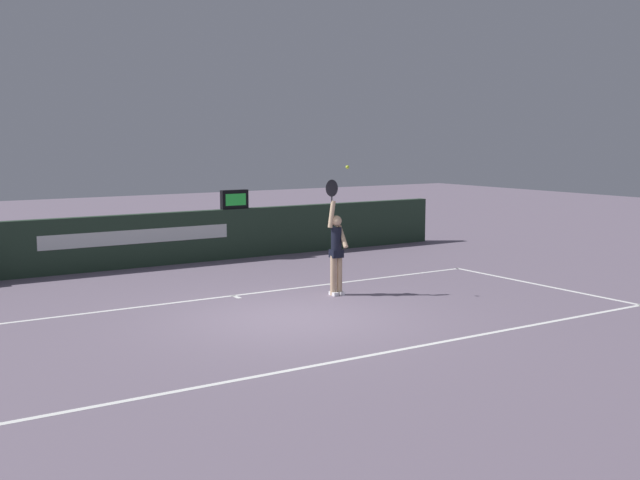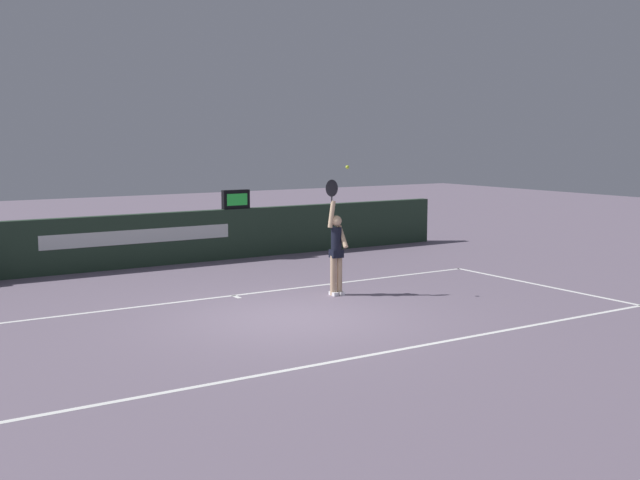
# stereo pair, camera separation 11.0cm
# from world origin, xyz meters

# --- Properties ---
(ground_plane) EXTENTS (60.00, 60.00, 0.00)m
(ground_plane) POSITION_xyz_m (0.00, 0.00, 0.00)
(ground_plane) COLOR slate
(court_lines) EXTENTS (12.27, 5.12, 0.00)m
(court_lines) POSITION_xyz_m (0.00, -0.20, 0.00)
(court_lines) COLOR white
(court_lines) RESTS_ON ground
(back_wall) EXTENTS (17.46, 0.26, 1.30)m
(back_wall) POSITION_xyz_m (-0.00, 6.74, 0.65)
(back_wall) COLOR #233627
(back_wall) RESTS_ON ground
(speed_display) EXTENTS (0.75, 0.17, 0.50)m
(speed_display) POSITION_xyz_m (2.30, 6.74, 1.55)
(speed_display) COLOR black
(speed_display) RESTS_ON back_wall
(tennis_player) EXTENTS (0.42, 0.36, 2.34)m
(tennis_player) POSITION_xyz_m (1.78, 1.23, 0.96)
(tennis_player) COLOR tan
(tennis_player) RESTS_ON ground
(tennis_ball) EXTENTS (0.07, 0.07, 0.07)m
(tennis_ball) POSITION_xyz_m (1.88, 0.99, 2.58)
(tennis_ball) COLOR #C9E730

